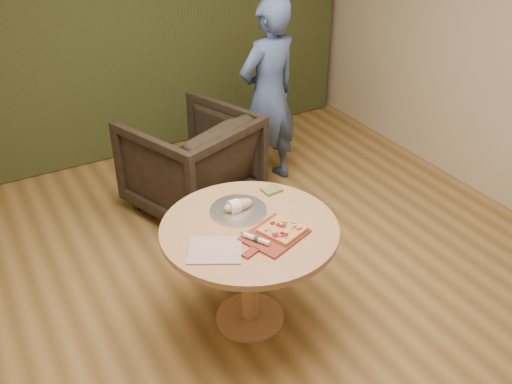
{
  "coord_description": "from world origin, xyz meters",
  "views": [
    {
      "loc": [
        -1.46,
        -2.29,
        2.71
      ],
      "look_at": [
        -0.02,
        0.25,
        0.92
      ],
      "focal_mm": 40.0,
      "sensor_mm": 36.0,
      "label": 1
    }
  ],
  "objects": [
    {
      "name": "newspaper",
      "position": [
        -0.4,
        0.05,
        0.76
      ],
      "size": [
        0.38,
        0.36,
        0.01
      ],
      "primitive_type": "cube",
      "rotation": [
        0.0,
        0.0,
        -0.51
      ],
      "color": "white",
      "rests_on": "pedestal_table"
    },
    {
      "name": "curtain",
      "position": [
        0.0,
        2.9,
        1.4
      ],
      "size": [
        4.8,
        0.14,
        2.78
      ],
      "primitive_type": "cube",
      "color": "#2B3317",
      "rests_on": "ground"
    },
    {
      "name": "bread_roll",
      "position": [
        -0.1,
        0.34,
        0.79
      ],
      "size": [
        0.19,
        0.09,
        0.09
      ],
      "color": "#D7B883",
      "rests_on": "serving_tray"
    },
    {
      "name": "armchair",
      "position": [
        0.14,
        1.63,
        0.47
      ],
      "size": [
        1.15,
        1.12,
        0.94
      ],
      "primitive_type": "imported",
      "rotation": [
        0.0,
        0.0,
        3.5
      ],
      "color": "black",
      "rests_on": "ground"
    },
    {
      "name": "flatbread_pizza",
      "position": [
        0.02,
        0.01,
        0.78
      ],
      "size": [
        0.28,
        0.28,
        0.04
      ],
      "rotation": [
        0.0,
        0.0,
        0.36
      ],
      "color": "#E39B58",
      "rests_on": "pizza_paddle"
    },
    {
      "name": "pedestal_table",
      "position": [
        -0.11,
        0.16,
        0.61
      ],
      "size": [
        1.08,
        1.08,
        0.75
      ],
      "rotation": [
        0.0,
        0.0,
        0.05
      ],
      "color": "tan",
      "rests_on": "ground"
    },
    {
      "name": "cutlery_roll",
      "position": [
        -0.16,
        -0.0,
        0.78
      ],
      "size": [
        0.12,
        0.18,
        0.03
      ],
      "rotation": [
        0.0,
        0.0,
        0.51
      ],
      "color": "white",
      "rests_on": "pizza_paddle"
    },
    {
      "name": "pizza_paddle",
      "position": [
        -0.04,
        0.0,
        0.76
      ],
      "size": [
        0.47,
        0.38,
        0.01
      ],
      "rotation": [
        0.0,
        0.0,
        0.36
      ],
      "color": "maroon",
      "rests_on": "pedestal_table"
    },
    {
      "name": "person_standing",
      "position": [
        0.93,
        1.69,
        0.85
      ],
      "size": [
        0.69,
        0.52,
        1.69
      ],
      "primitive_type": "imported",
      "rotation": [
        0.0,
        0.0,
        3.34
      ],
      "color": "#3D5284",
      "rests_on": "ground"
    },
    {
      "name": "room_shell",
      "position": [
        0.0,
        0.0,
        1.4
      ],
      "size": [
        5.04,
        6.04,
        2.84
      ],
      "color": "olive",
      "rests_on": "ground"
    },
    {
      "name": "green_packet",
      "position": [
        0.21,
        0.45,
        0.76
      ],
      "size": [
        0.13,
        0.11,
        0.02
      ],
      "primitive_type": "cube",
      "rotation": [
        0.0,
        0.0,
        0.08
      ],
      "color": "brown",
      "rests_on": "pedestal_table"
    },
    {
      "name": "serving_tray",
      "position": [
        -0.09,
        0.34,
        0.76
      ],
      "size": [
        0.36,
        0.36,
        0.02
      ],
      "color": "silver",
      "rests_on": "pedestal_table"
    }
  ]
}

